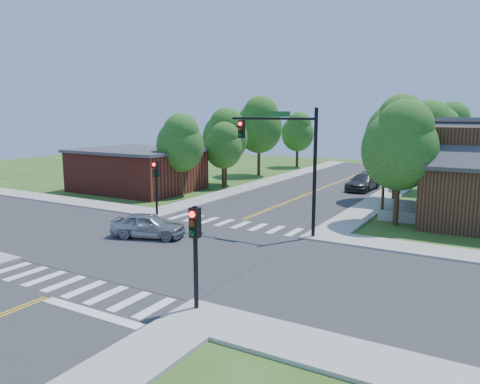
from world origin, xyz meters
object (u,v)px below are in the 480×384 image
Objects in this scene: signal_mast_ne at (287,150)px; signal_pole_se at (195,239)px; car_dgrey at (363,182)px; signal_pole_nw at (156,177)px; car_silver at (148,226)px.

signal_pole_se is (1.69, -11.21, -2.19)m from signal_mast_ne.
signal_pole_nw is at bearing -114.32° from car_dgrey.
signal_pole_se is at bearing -81.44° from signal_mast_ne.
signal_pole_nw reaches higher than car_dgrey.
signal_mast_ne is 11.55m from signal_pole_se.
car_silver is at bearing -54.56° from signal_pole_nw.
car_dgrey is at bearing 94.17° from signal_pole_se.
signal_pole_se is 0.74× the size of car_dgrey.
car_dgrey is (9.10, 17.61, -1.93)m from signal_pole_nw.
signal_pole_nw is at bearing 135.00° from signal_pole_se.
signal_mast_ne is 8.80m from car_silver.
signal_mast_ne is at bearing 0.07° from signal_pole_nw.
signal_mast_ne is 1.89× the size of signal_pole_se.
signal_pole_nw is (-9.51, -0.01, -2.19)m from signal_mast_ne.
car_silver is at bearing -101.86° from car_dgrey.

